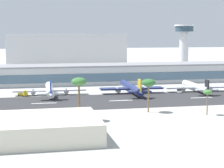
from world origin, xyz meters
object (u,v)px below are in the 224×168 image
object	(u,v)px
airliner_gold_tail_gate_1	(132,88)
palm_tree_2	(149,83)
palm_tree_1	(79,83)
palm_tree_3	(208,93)
terminal_building	(109,74)
service_box_truck_1	(23,93)
service_baggage_tug_0	(179,91)
airliner_black_tail_gate_2	(196,87)
control_tower	(184,43)
foreground_hangar	(32,128)
distant_hotel_block	(67,51)
airliner_navy_tail_gate_0	(50,90)

from	to	relation	value
airliner_gold_tail_gate_1	palm_tree_2	bearing A→B (deg)	174.42
palm_tree_1	palm_tree_3	size ratio (longest dim) A/B	1.60
terminal_building	airliner_gold_tail_gate_1	size ratio (longest dim) A/B	4.45
palm_tree_1	service_box_truck_1	bearing A→B (deg)	108.07
palm_tree_1	palm_tree_3	xyz separation A→B (m)	(52.69, -0.09, -5.44)
service_baggage_tug_0	palm_tree_1	xyz separation A→B (m)	(-63.75, -59.24, 13.50)
airliner_black_tail_gate_2	terminal_building	bearing A→B (deg)	41.71
palm_tree_2	service_box_truck_1	bearing A→B (deg)	133.14
airliner_gold_tail_gate_1	palm_tree_1	xyz separation A→B (m)	(-37.48, -62.98, 11.39)
control_tower	airliner_gold_tail_gate_1	distance (m)	124.11
palm_tree_1	foreground_hangar	xyz separation A→B (m)	(-18.19, -23.76, -11.13)
control_tower	distant_hotel_block	bearing A→B (deg)	139.21
palm_tree_1	palm_tree_2	size ratio (longest dim) A/B	1.17
airliner_black_tail_gate_2	service_box_truck_1	xyz separation A→B (m)	(-97.26, 4.61, -0.96)
terminal_building	palm_tree_2	xyz separation A→B (m)	(-3.83, -102.39, 6.01)
palm_tree_3	terminal_building	bearing A→B (deg)	99.05
airliner_gold_tail_gate_1	foreground_hangar	bearing A→B (deg)	148.93
service_box_truck_1	terminal_building	bearing A→B (deg)	95.22
airliner_black_tail_gate_2	foreground_hangar	distance (m)	127.10
service_baggage_tug_0	foreground_hangar	distance (m)	116.65
airliner_gold_tail_gate_1	service_baggage_tug_0	world-z (taller)	airliner_gold_tail_gate_1
control_tower	palm_tree_3	world-z (taller)	control_tower
palm_tree_2	terminal_building	bearing A→B (deg)	87.86
airliner_black_tail_gate_2	palm_tree_3	xyz separation A→B (m)	(-22.79, -62.23, 6.35)
control_tower	service_baggage_tug_0	world-z (taller)	control_tower
palm_tree_1	palm_tree_2	xyz separation A→B (m)	(30.86, 10.58, -2.19)
airliner_navy_tail_gate_0	service_baggage_tug_0	bearing A→B (deg)	-94.01
control_tower	service_box_truck_1	xyz separation A→B (m)	(-129.88, -95.83, -23.69)
control_tower	foreground_hangar	distance (m)	226.18
distant_hotel_block	airliner_gold_tail_gate_1	xyz separation A→B (m)	(18.50, -176.48, -13.18)
airliner_navy_tail_gate_0	palm_tree_1	xyz separation A→B (m)	(7.44, -66.07, 11.58)
airliner_gold_tail_gate_1	airliner_navy_tail_gate_0	bearing A→B (deg)	87.69
control_tower	airliner_black_tail_gate_2	bearing A→B (deg)	-107.99
airliner_black_tail_gate_2	palm_tree_2	size ratio (longest dim) A/B	2.91
palm_tree_3	service_box_truck_1	bearing A→B (deg)	138.09
airliner_gold_tail_gate_1	foreground_hangar	distance (m)	103.07
service_box_truck_1	foreground_hangar	distance (m)	90.60
palm_tree_1	palm_tree_2	bearing A→B (deg)	18.92
airliner_gold_tail_gate_1	palm_tree_3	size ratio (longest dim) A/B	4.54
distant_hotel_block	airliner_navy_tail_gate_0	xyz separation A→B (m)	(-26.43, -173.39, -13.37)
airliner_black_tail_gate_2	service_box_truck_1	distance (m)	97.38
terminal_building	airliner_navy_tail_gate_0	distance (m)	63.13
control_tower	palm_tree_1	xyz separation A→B (m)	(-108.09, -162.58, -10.94)
airliner_black_tail_gate_2	palm_tree_3	bearing A→B (deg)	162.85
terminal_building	service_box_truck_1	xyz separation A→B (m)	(-56.47, -46.22, -4.56)
terminal_building	distant_hotel_block	bearing A→B (deg)	97.08
distant_hotel_block	palm_tree_1	size ratio (longest dim) A/B	6.80
control_tower	airliner_navy_tail_gate_0	xyz separation A→B (m)	(-115.53, -96.51, -22.52)
airliner_gold_tail_gate_1	airliner_black_tail_gate_2	size ratio (longest dim) A/B	1.14
terminal_building	foreground_hangar	bearing A→B (deg)	-111.14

